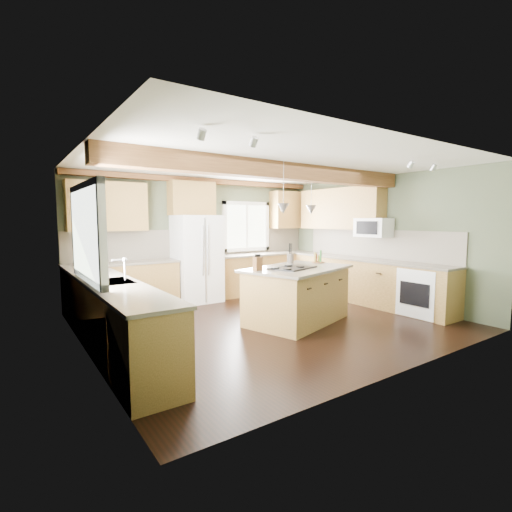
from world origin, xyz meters
TOP-DOWN VIEW (x-y plane):
  - floor at (0.00, 0.00)m, footprint 5.60×5.60m
  - ceiling at (0.00, 0.00)m, footprint 5.60×5.60m
  - wall_back at (0.00, 2.50)m, footprint 5.60×0.00m
  - wall_left at (-2.80, 0.00)m, footprint 0.00×5.00m
  - wall_right at (2.80, 0.00)m, footprint 0.00×5.00m
  - ceiling_beam at (0.00, -0.24)m, footprint 5.55×0.26m
  - soffit_trim at (0.00, 2.40)m, footprint 5.55×0.20m
  - backsplash_back at (0.00, 2.48)m, footprint 5.58×0.03m
  - backsplash_right at (2.78, 0.05)m, footprint 0.03×3.70m
  - base_cab_back_left at (-1.79, 2.20)m, footprint 2.02×0.60m
  - counter_back_left at (-1.79, 2.20)m, footprint 2.06×0.64m
  - base_cab_back_right at (1.49, 2.20)m, footprint 2.62×0.60m
  - counter_back_right at (1.49, 2.20)m, footprint 2.66×0.64m
  - base_cab_left at (-2.50, 0.05)m, footprint 0.60×3.70m
  - counter_left at (-2.50, 0.05)m, footprint 0.64×3.74m
  - base_cab_right at (2.50, 0.05)m, footprint 0.60×3.70m
  - counter_right at (2.50, 0.05)m, footprint 0.64×3.74m
  - upper_cab_back_left at (-1.99, 2.33)m, footprint 1.40×0.35m
  - upper_cab_over_fridge at (-0.30, 2.33)m, footprint 0.96×0.35m
  - upper_cab_right at (2.62, 0.90)m, footprint 0.35×2.20m
  - upper_cab_back_corner at (2.30, 2.33)m, footprint 0.90×0.35m
  - window_left at (-2.78, 0.05)m, footprint 0.04×1.60m
  - window_back at (1.15, 2.48)m, footprint 1.10×0.04m
  - sink at (-2.50, 0.05)m, footprint 0.50×0.65m
  - faucet at (-2.32, 0.05)m, footprint 0.02×0.02m
  - dishwasher at (-2.49, -1.25)m, footprint 0.60×0.60m
  - oven at (2.49, -1.25)m, footprint 0.60×0.72m
  - microwave at (2.58, -0.05)m, footprint 0.40×0.70m
  - pendant_left at (-0.01, -0.37)m, footprint 0.18×0.18m
  - pendant_right at (0.81, -0.11)m, footprint 0.18×0.18m
  - refrigerator at (-0.30, 2.12)m, footprint 0.90×0.74m
  - island at (0.40, -0.24)m, footprint 1.95×1.52m
  - island_top at (0.40, -0.24)m, footprint 2.10×1.66m
  - cooktop at (0.26, -0.28)m, footprint 0.86×0.70m
  - knife_block at (-0.35, -0.16)m, footprint 0.13×0.11m
  - utensil_crock at (0.74, 0.34)m, footprint 0.16×0.16m
  - bottle_tray at (1.16, 0.05)m, footprint 0.32×0.32m

SIDE VIEW (x-z plane):
  - floor at x=0.00m, z-range 0.00..0.00m
  - dishwasher at x=-2.49m, z-range 0.01..0.85m
  - oven at x=2.49m, z-range 0.01..0.85m
  - base_cab_back_left at x=-1.79m, z-range 0.00..0.88m
  - base_cab_back_right at x=1.49m, z-range 0.00..0.88m
  - base_cab_left at x=-2.50m, z-range 0.00..0.88m
  - base_cab_right at x=2.50m, z-range 0.00..0.88m
  - island at x=0.40m, z-range 0.00..0.88m
  - counter_back_left at x=-1.79m, z-range 0.88..0.92m
  - counter_back_right at x=1.49m, z-range 0.88..0.92m
  - counter_left at x=-2.50m, z-range 0.88..0.92m
  - counter_right at x=2.50m, z-range 0.88..0.92m
  - refrigerator at x=-0.30m, z-range 0.00..1.80m
  - island_top at x=0.40m, z-range 0.88..0.92m
  - sink at x=-2.50m, z-range 0.89..0.92m
  - cooktop at x=0.26m, z-range 0.92..0.94m
  - utensil_crock at x=0.74m, z-range 0.92..1.08m
  - knife_block at x=-0.35m, z-range 0.92..1.13m
  - bottle_tray at x=1.16m, z-range 0.92..1.14m
  - faucet at x=-2.32m, z-range 0.91..1.19m
  - backsplash_back at x=0.00m, z-range 0.92..1.50m
  - backsplash_right at x=2.78m, z-range 0.92..1.50m
  - wall_back at x=0.00m, z-range -1.50..4.10m
  - wall_left at x=-2.80m, z-range -1.20..3.80m
  - wall_right at x=2.80m, z-range -1.20..3.80m
  - window_back at x=1.15m, z-range 1.05..2.05m
  - window_left at x=-2.78m, z-range 1.02..2.08m
  - microwave at x=2.58m, z-range 1.36..1.74m
  - pendant_left at x=-0.01m, z-range 1.80..1.96m
  - pendant_right at x=0.81m, z-range 1.80..1.96m
  - upper_cab_back_left at x=-1.99m, z-range 1.50..2.40m
  - upper_cab_right at x=2.62m, z-range 1.50..2.40m
  - upper_cab_back_corner at x=2.30m, z-range 1.50..2.40m
  - upper_cab_over_fridge at x=-0.30m, z-range 1.80..2.50m
  - ceiling_beam at x=0.00m, z-range 2.34..2.60m
  - soffit_trim at x=0.00m, z-range 2.49..2.59m
  - ceiling at x=0.00m, z-range 2.60..2.60m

